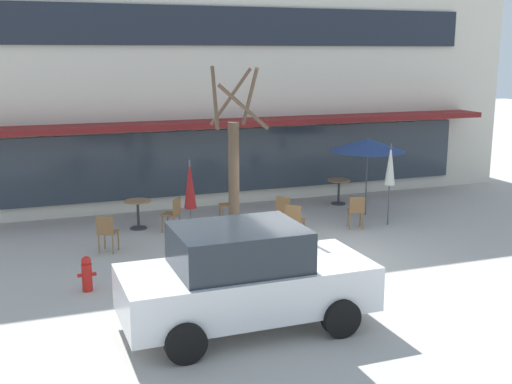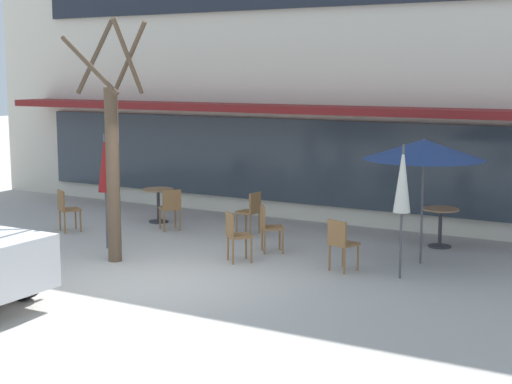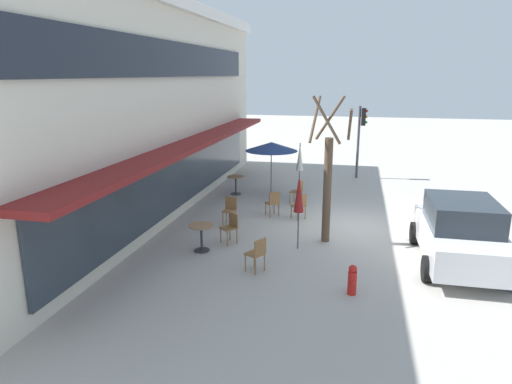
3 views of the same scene
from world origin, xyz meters
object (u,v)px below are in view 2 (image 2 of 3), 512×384
Objects in this scene: cafe_table_streetside at (158,200)px; cafe_chair_2 at (66,207)px; patio_umbrella_cream_folded at (403,180)px; cafe_chair_4 at (268,225)px; cafe_chair_3 at (251,210)px; street_tree at (113,155)px; patio_umbrella_green_folded at (424,149)px; cafe_chair_5 at (341,241)px; cafe_table_near_wall at (440,221)px; cafe_chair_0 at (171,206)px; cafe_chair_1 at (235,233)px; patio_umbrella_corner_open at (105,164)px.

cafe_chair_2 is at bearing -119.65° from cafe_table_streetside.
cafe_chair_4 is (-2.78, 0.55, -1.10)m from patio_umbrella_cream_folded.
street_tree reaches higher than cafe_chair_3.
patio_umbrella_green_folded is 2.47× the size of cafe_chair_3.
cafe_chair_4 and cafe_chair_5 have the same top height.
cafe_chair_3 and cafe_chair_4 have the same top height.
cafe_table_near_wall is 0.85× the size of cafe_chair_4.
cafe_chair_3 and cafe_chair_5 have the same top height.
cafe_chair_3 is at bearing 16.22° from cafe_chair_0.
cafe_chair_3 is 0.21× the size of street_tree.
cafe_chair_1 is 1.00× the size of cafe_chair_4.
patio_umbrella_cream_folded is 4.42m from cafe_chair_3.
patio_umbrella_corner_open is at bearing -23.83° from cafe_chair_2.
cafe_chair_0 is (0.80, -0.62, 0.01)m from cafe_table_streetside.
cafe_table_streetside is at bearing 142.11° from cafe_chair_0.
cafe_chair_0 is at bearing 105.66° from street_tree.
cafe_chair_2 is (-7.42, 0.10, -1.10)m from patio_umbrella_cream_folded.
cafe_chair_4 is 0.21× the size of street_tree.
patio_umbrella_corner_open is 3.30m from cafe_chair_4.
patio_umbrella_cream_folded is 5.67m from patio_umbrella_corner_open.
cafe_chair_0 is 1.76m from cafe_chair_3.
cafe_chair_3 reaches higher than cafe_table_streetside.
street_tree is (2.60, -1.51, 1.37)m from cafe_chair_2.
cafe_chair_2 and cafe_chair_5 have the same top height.
patio_umbrella_green_folded reaches higher than cafe_table_near_wall.
cafe_table_streetside is at bearing 176.98° from cafe_chair_3.
cafe_chair_5 is at bearing 9.47° from cafe_chair_1.
cafe_chair_3 is at bearing -3.02° from cafe_table_streetside.
cafe_chair_0 and cafe_chair_4 have the same top height.
cafe_chair_2 and cafe_chair_3 have the same top height.
cafe_table_near_wall is at bearing 94.02° from patio_umbrella_green_folded.
street_tree is (0.76, -2.71, 1.37)m from cafe_chair_0.
cafe_chair_1 is at bearing -151.87° from patio_umbrella_green_folded.
patio_umbrella_cream_folded reaches higher than cafe_table_streetside.
cafe_table_near_wall is 2.84m from patio_umbrella_cream_folded.
cafe_table_streetside is 0.85× the size of cafe_chair_5.
cafe_chair_1 is at bearing -170.53° from cafe_chair_5.
cafe_chair_1 is 0.96m from cafe_chair_4.
cafe_table_near_wall is at bearing 37.88° from cafe_chair_4.
cafe_chair_2 is at bearing -174.45° from cafe_chair_4.
cafe_chair_2 reaches higher than cafe_table_streetside.
patio_umbrella_green_folded is (0.10, -1.46, 1.51)m from cafe_table_near_wall.
cafe_chair_0 is 1.00× the size of cafe_chair_1.
street_tree is at bearing -151.87° from patio_umbrella_green_folded.
patio_umbrella_cream_folded reaches higher than cafe_chair_3.
cafe_chair_1 and cafe_chair_5 have the same top height.
patio_umbrella_corner_open is 0.52× the size of street_tree.
cafe_chair_3 is (1.74, 2.48, -1.10)m from patio_umbrella_corner_open.
cafe_chair_2 is (-7.28, -2.51, 0.01)m from cafe_table_near_wall.
cafe_table_near_wall is 3.35m from cafe_chair_4.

